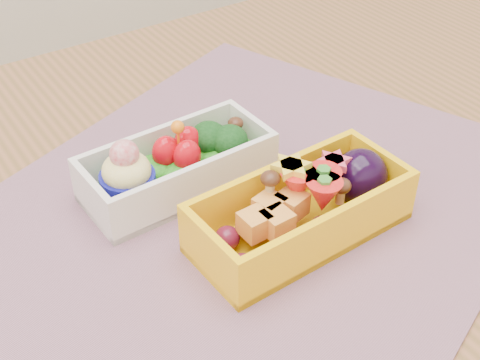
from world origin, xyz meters
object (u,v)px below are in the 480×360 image
table (259,280)px  bento_yellow (305,208)px  placemat (236,220)px  bento_white (177,166)px

table → bento_yellow: bento_yellow is taller
placemat → bento_yellow: 0.07m
placemat → bento_white: bento_white is taller
table → placemat: bearing=-166.6°
bento_white → table: bearing=-50.9°
table → bento_yellow: (0.01, -0.05, 0.13)m
placemat → bento_white: 0.08m
table → bento_white: bento_white is taller
placemat → table: bearing=13.4°
bento_yellow → placemat: bearing=127.2°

